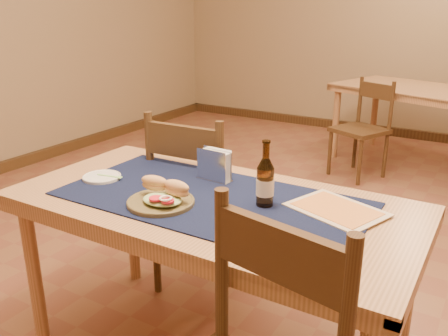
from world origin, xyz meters
The scene contains 13 objects.
room centered at (0.00, 0.00, 1.40)m, with size 6.04×7.04×2.84m.
main_table centered at (0.00, -0.80, 0.67)m, with size 1.60×0.80×0.75m.
placemat centered at (0.00, -0.80, 0.75)m, with size 1.20×0.60×0.01m, color #0E1836.
baseboard centered at (0.00, 0.00, 0.05)m, with size 6.00×7.00×0.10m.
back_table centered at (0.36, 2.40, 0.67)m, with size 1.90×1.35×0.75m.
chair_main_far centered at (-0.33, -0.37, 0.52)m, with size 0.47×0.47×0.99m.
chair_back_near centered at (-0.12, 1.89, 0.45)m, with size 0.53×0.53×0.86m.
sandwich_plate centered at (-0.12, -0.95, 0.78)m, with size 0.26×0.26×0.10m.
side_plate centered at (-0.53, -0.86, 0.76)m, with size 0.17×0.17×0.01m.
fork centered at (-0.48, -0.84, 0.77)m, with size 0.12×0.04×0.00m.
beer_bottle centered at (0.21, -0.76, 0.85)m, with size 0.07×0.07×0.25m.
napkin_holder centered at (-0.09, -0.62, 0.82)m, with size 0.16×0.07×0.14m.
menu_card centered at (0.46, -0.66, 0.76)m, with size 0.39×0.34×0.01m.
Camera 1 is at (0.93, -2.25, 1.47)m, focal length 38.00 mm.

